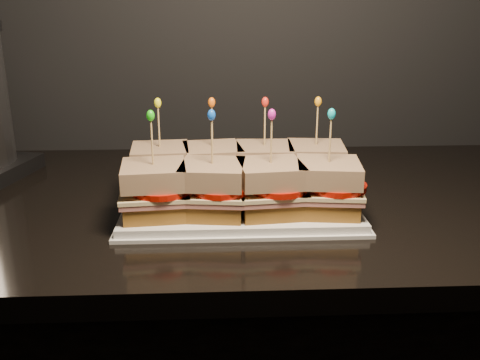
{
  "coord_description": "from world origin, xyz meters",
  "views": [
    {
      "loc": [
        0.09,
        0.75,
        1.21
      ],
      "look_at": [
        0.13,
        1.59,
        0.94
      ],
      "focal_mm": 40.0,
      "sensor_mm": 36.0,
      "label": 1
    }
  ],
  "objects": [
    {
      "name": "sandwich_0_bread_bot",
      "position": [
        -0.0,
        1.64,
        0.92
      ],
      "size": [
        0.1,
        0.1,
        0.03
      ],
      "primitive_type": "cube",
      "rotation": [
        0.0,
        0.0,
        0.08
      ],
      "color": "#5B340E",
      "rests_on": "platter"
    },
    {
      "name": "sandwich_1_tomato",
      "position": [
        0.1,
        1.63,
        0.95
      ],
      "size": [
        0.09,
        0.09,
        0.01
      ],
      "primitive_type": "cylinder",
      "color": "#AE1206",
      "rests_on": "sandwich_1_cheese"
    },
    {
      "name": "sandwich_3_ham",
      "position": [
        0.27,
        1.64,
        0.93
      ],
      "size": [
        0.11,
        0.11,
        0.01
      ],
      "primitive_type": "cube",
      "rotation": [
        0.0,
        0.0,
        -0.1
      ],
      "color": "#B35754",
      "rests_on": "sandwich_3_bread_bot"
    },
    {
      "name": "sandwich_6_bread_bot",
      "position": [
        0.18,
        1.53,
        0.92
      ],
      "size": [
        0.1,
        0.1,
        0.03
      ],
      "primitive_type": "cube",
      "rotation": [
        0.0,
        0.0,
        0.1
      ],
      "color": "#5B340E",
      "rests_on": "platter"
    },
    {
      "name": "sandwich_3_frill",
      "position": [
        0.27,
        1.64,
        1.06
      ],
      "size": [
        0.01,
        0.01,
        0.02
      ],
      "primitive_type": "ellipsoid",
      "color": "orange",
      "rests_on": "sandwich_3_pick"
    },
    {
      "name": "sandwich_7_frill",
      "position": [
        0.27,
        1.53,
        1.06
      ],
      "size": [
        0.01,
        0.01,
        0.02
      ],
      "primitive_type": "ellipsoid",
      "color": "#0FB6C0",
      "rests_on": "sandwich_7_pick"
    },
    {
      "name": "granite_slab",
      "position": [
        0.25,
        1.67,
        0.87
      ],
      "size": [
        2.36,
        0.69,
        0.04
      ],
      "primitive_type": "cube",
      "color": "black",
      "rests_on": "cabinet"
    },
    {
      "name": "sandwich_0_bread_top",
      "position": [
        -0.0,
        1.64,
        0.97
      ],
      "size": [
        0.1,
        0.1,
        0.03
      ],
      "primitive_type": "cube",
      "rotation": [
        0.0,
        0.0,
        0.08
      ],
      "color": "#4E230C",
      "rests_on": "sandwich_0_tomato"
    },
    {
      "name": "sandwich_3_cheese",
      "position": [
        0.27,
        1.64,
        0.94
      ],
      "size": [
        0.11,
        0.11,
        0.01
      ],
      "primitive_type": "cube",
      "rotation": [
        0.0,
        0.0,
        -0.1
      ],
      "color": "beige",
      "rests_on": "sandwich_3_ham"
    },
    {
      "name": "sandwich_1_ham",
      "position": [
        0.09,
        1.64,
        0.93
      ],
      "size": [
        0.12,
        0.11,
        0.01
      ],
      "primitive_type": "cube",
      "rotation": [
        0.0,
        0.0,
        0.14
      ],
      "color": "#B35754",
      "rests_on": "sandwich_1_bread_bot"
    },
    {
      "name": "sandwich_1_cheese",
      "position": [
        0.09,
        1.64,
        0.94
      ],
      "size": [
        0.12,
        0.11,
        0.01
      ],
      "primitive_type": "cube",
      "rotation": [
        0.0,
        0.0,
        0.14
      ],
      "color": "beige",
      "rests_on": "sandwich_1_ham"
    },
    {
      "name": "platter_rim",
      "position": [
        0.13,
        1.59,
        0.89
      ],
      "size": [
        0.39,
        0.25,
        0.01
      ],
      "primitive_type": "cube",
      "color": "white",
      "rests_on": "granite_slab"
    },
    {
      "name": "sandwich_5_frill",
      "position": [
        0.09,
        1.53,
        1.06
      ],
      "size": [
        0.01,
        0.01,
        0.02
      ],
      "primitive_type": "ellipsoid",
      "color": "blue",
      "rests_on": "sandwich_5_pick"
    },
    {
      "name": "sandwich_6_cheese",
      "position": [
        0.18,
        1.53,
        0.94
      ],
      "size": [
        0.11,
        0.11,
        0.01
      ],
      "primitive_type": "cube",
      "rotation": [
        0.0,
        0.0,
        0.1
      ],
      "color": "beige",
      "rests_on": "sandwich_6_ham"
    },
    {
      "name": "sandwich_3_bread_top",
      "position": [
        0.27,
        1.64,
        0.97
      ],
      "size": [
        0.1,
        0.1,
        0.03
      ],
      "primitive_type": "cube",
      "rotation": [
        0.0,
        0.0,
        -0.1
      ],
      "color": "#4E230C",
      "rests_on": "sandwich_3_tomato"
    },
    {
      "name": "sandwich_4_cheese",
      "position": [
        -0.0,
        1.53,
        0.94
      ],
      "size": [
        0.11,
        0.11,
        0.01
      ],
      "primitive_type": "cube",
      "rotation": [
        0.0,
        0.0,
        0.1
      ],
      "color": "beige",
      "rests_on": "sandwich_4_ham"
    },
    {
      "name": "sandwich_7_pick",
      "position": [
        0.27,
        1.53,
        1.01
      ],
      "size": [
        0.0,
        0.0,
        0.09
      ],
      "primitive_type": "cylinder",
      "color": "tan",
      "rests_on": "sandwich_7_bread_top"
    },
    {
      "name": "sandwich_3_bread_bot",
      "position": [
        0.27,
        1.64,
        0.92
      ],
      "size": [
        0.1,
        0.1,
        0.03
      ],
      "primitive_type": "cube",
      "rotation": [
        0.0,
        0.0,
        -0.1
      ],
      "color": "#5B340E",
      "rests_on": "platter"
    },
    {
      "name": "sandwich_5_bread_bot",
      "position": [
        0.09,
        1.53,
        0.92
      ],
      "size": [
        0.1,
        0.1,
        0.03
      ],
      "primitive_type": "cube",
      "rotation": [
        0.0,
        0.0,
        -0.12
      ],
      "color": "#5B340E",
      "rests_on": "platter"
    },
    {
      "name": "sandwich_0_tomato",
      "position": [
        0.01,
        1.63,
        0.95
      ],
      "size": [
        0.09,
        0.09,
        0.01
      ],
      "primitive_type": "cylinder",
      "color": "#AE1206",
      "rests_on": "sandwich_0_cheese"
    },
    {
      "name": "sandwich_6_bread_top",
      "position": [
        0.18,
        1.53,
        0.97
      ],
      "size": [
        0.1,
        0.1,
        0.03
      ],
      "primitive_type": "cube",
      "rotation": [
        0.0,
        0.0,
        0.1
      ],
      "color": "#4E230C",
      "rests_on": "sandwich_6_tomato"
    },
    {
      "name": "sandwich_2_pick",
      "position": [
        0.18,
        1.64,
        1.01
      ],
      "size": [
        0.0,
        0.0,
        0.09
      ],
      "primitive_type": "cylinder",
      "color": "tan",
      "rests_on": "sandwich_2_bread_top"
    },
    {
      "name": "sandwich_3_pick",
      "position": [
        0.27,
        1.64,
        1.01
      ],
      "size": [
        0.0,
        0.0,
        0.09
      ],
      "primitive_type": "cylinder",
      "color": "tan",
      "rests_on": "sandwich_3_bread_top"
    },
    {
      "name": "sandwich_7_ham",
      "position": [
        0.27,
        1.53,
        0.93
      ],
      "size": [
        0.11,
        0.11,
        0.01
      ],
      "primitive_type": "cube",
      "rotation": [
        0.0,
        0.0,
        -0.12
      ],
      "color": "#B35754",
      "rests_on": "sandwich_7_bread_bot"
    },
    {
      "name": "sandwich_4_bread_top",
      "position": [
        -0.0,
        1.53,
        0.97
      ],
      "size": [
        0.1,
        0.1,
        0.03
      ],
      "primitive_type": "cube",
      "rotation": [
        0.0,
        0.0,
        0.1
      ],
      "color": "#4E230C",
      "rests_on": "sandwich_4_tomato"
    },
    {
      "name": "sandwich_5_tomato",
      "position": [
        0.1,
        1.53,
        0.95
      ],
      "size": [
        0.09,
        0.09,
        0.01
      ],
      "primitive_type": "cylinder",
      "color": "#AE1206",
      "rests_on": "sandwich_5_cheese"
    },
    {
      "name": "platter",
      "position": [
        0.13,
        1.59,
        0.89
      ],
      "size": [
        0.38,
        0.23,
        0.02
      ],
      "primitive_type": "cube",
      "color": "white",
      "rests_on": "granite_slab"
    },
    {
      "name": "sandwich_0_pick",
      "position": [
        -0.0,
        1.64,
        1.01
      ],
      "size": [
        0.0,
        0.0,
        0.09
      ],
      "primitive_type": "cylinder",
      "color": "tan",
      "rests_on": "sandwich_0_bread_top"
    },
    {
      "name": "sandwich_4_ham",
      "position": [
        -0.0,
        1.53,
        0.93
      ],
      "size": [
        0.11,
        0.11,
        0.01
      ],
      "primitive_type": "cube",
      "rotation": [
        0.0,
        0.0,
        0.1
      ],
      "color": "#B35754",
      "rests_on": "sandwich_4_bread_bot"
    },
    {
      "name": "sandwich_5_bread_top",
      "position": [
        0.09,
        1.53,
        0.97
      ],
      "size": [
        0.11,
        0.11,
        0.03
      ],
      "primitive_type": "cube",
      "rotation": [
        0.0,
        0.0,
        -0.12
      ],
      "color": "#4E230C",
      "rests_on": "sandwich_5_tomato"
    },
    {
      "name": "sandwich_0_cheese",
      "position": [
        -0.0,
        1.64,
        0.94
      ],
      "size": [
        0.11,
        0.11,
        0.01
      ],
      "primitive_type": "cube",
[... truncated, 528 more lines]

